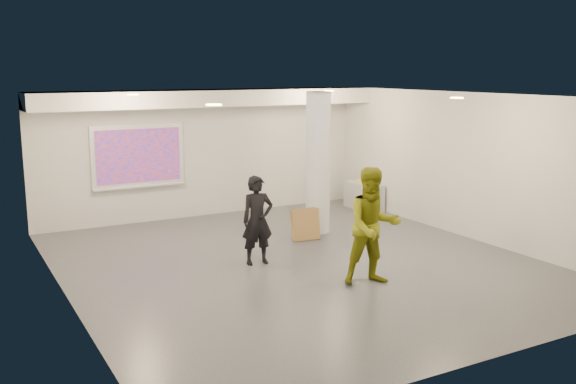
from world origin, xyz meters
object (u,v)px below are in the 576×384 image
man (373,226)px  column (318,163)px  woman (257,220)px  credenza (364,196)px  projection_screen (138,157)px

man → column: bearing=88.7°
column → woman: size_ratio=1.87×
column → woman: (-2.14, -1.44, -0.70)m
credenza → column: bearing=-146.6°
column → credenza: (2.22, 1.40, -1.17)m
projection_screen → man: bearing=-70.5°
column → woman: column is taller
man → credenza: bearing=71.1°
projection_screen → credenza: (5.32, -1.25, -1.19)m
credenza → man: (-3.21, -4.72, 0.63)m
column → man: (-0.99, -3.32, -0.54)m
man → projection_screen: bearing=124.8°
column → projection_screen: size_ratio=1.43×
column → credenza: 2.87m
projection_screen → man: projection_screen is taller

